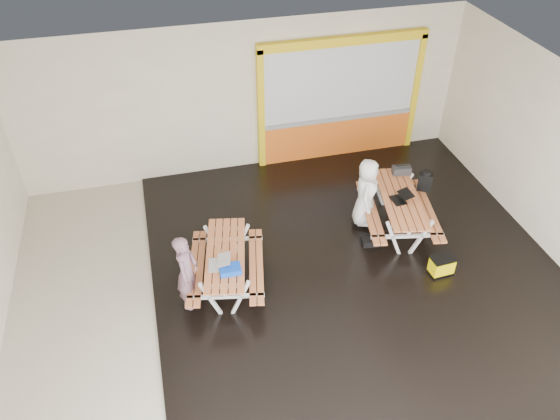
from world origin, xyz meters
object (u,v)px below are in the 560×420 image
object	(u,v)px
person_right	(366,192)
backpack	(425,181)
blue_pouch	(230,269)
laptop_right	(401,198)
dark_case	(371,241)
person_left	(187,272)
toolbox	(401,170)
laptop_left	(219,263)
picnic_table_right	(399,205)
picnic_table_left	(226,261)
fluke_bag	(442,266)

from	to	relation	value
person_right	backpack	distance (m)	1.42
blue_pouch	person_right	bearing A→B (deg)	25.84
laptop_right	person_right	bearing A→B (deg)	147.95
dark_case	blue_pouch	bearing A→B (deg)	-164.22
person_left	toolbox	size ratio (longest dim) A/B	3.69
laptop_left	laptop_right	world-z (taller)	laptop_right
picnic_table_right	toolbox	size ratio (longest dim) A/B	5.71
person_right	laptop_right	world-z (taller)	person_right
toolbox	dark_case	size ratio (longest dim) A/B	1.10
laptop_left	laptop_right	xyz separation A→B (m)	(3.75, 0.89, 0.04)
picnic_table_left	person_left	size ratio (longest dim) A/B	1.46
picnic_table_left	fluke_bag	bearing A→B (deg)	-10.86
backpack	person_right	bearing A→B (deg)	-171.41
picnic_table_right	person_left	distance (m)	4.46
dark_case	backpack	bearing A→B (deg)	29.74
picnic_table_right	backpack	distance (m)	0.93
person_left	dark_case	xyz separation A→B (m)	(3.66, 0.70, -0.69)
picnic_table_left	laptop_left	size ratio (longest dim) A/B	4.95
picnic_table_left	person_right	bearing A→B (deg)	18.00
picnic_table_left	dark_case	distance (m)	3.01
dark_case	picnic_table_left	bearing A→B (deg)	-173.14
person_left	picnic_table_right	bearing A→B (deg)	-53.52
picnic_table_left	person_right	world-z (taller)	person_right
picnic_table_left	blue_pouch	size ratio (longest dim) A/B	6.02
person_right	toolbox	xyz separation A→B (m)	(0.97, 0.48, 0.05)
person_left	fluke_bag	size ratio (longest dim) A/B	3.22
picnic_table_left	backpack	distance (m)	4.57
person_right	backpack	world-z (taller)	person_right
backpack	laptop_right	bearing A→B (deg)	-145.09
dark_case	laptop_left	bearing A→B (deg)	-168.52
picnic_table_left	toolbox	bearing A→B (deg)	20.17
picnic_table_right	laptop_left	distance (m)	3.92
person_left	fluke_bag	xyz separation A→B (m)	(4.59, -0.40, -0.58)
laptop_left	fluke_bag	xyz separation A→B (m)	(4.04, -0.47, -0.59)
laptop_right	dark_case	xyz separation A→B (m)	(-0.64, -0.26, -0.75)
person_left	person_right	xyz separation A→B (m)	(3.72, 1.32, 0.04)
dark_case	laptop_right	bearing A→B (deg)	22.17
picnic_table_right	person_left	bearing A→B (deg)	-166.54
person_left	fluke_bag	world-z (taller)	person_left
picnic_table_left	laptop_right	world-z (taller)	laptop_right
person_left	dark_case	world-z (taller)	person_left
laptop_left	blue_pouch	xyz separation A→B (m)	(0.16, -0.20, -0.00)
fluke_bag	person_left	bearing A→B (deg)	175.00
picnic_table_left	fluke_bag	world-z (taller)	picnic_table_left
picnic_table_right	toolbox	xyz separation A→B (m)	(0.35, 0.77, 0.28)
picnic_table_right	person_left	world-z (taller)	person_left
person_right	toolbox	size ratio (longest dim) A/B	3.66
blue_pouch	fluke_bag	world-z (taller)	blue_pouch
person_right	blue_pouch	bearing A→B (deg)	140.83
person_right	fluke_bag	size ratio (longest dim) A/B	3.20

